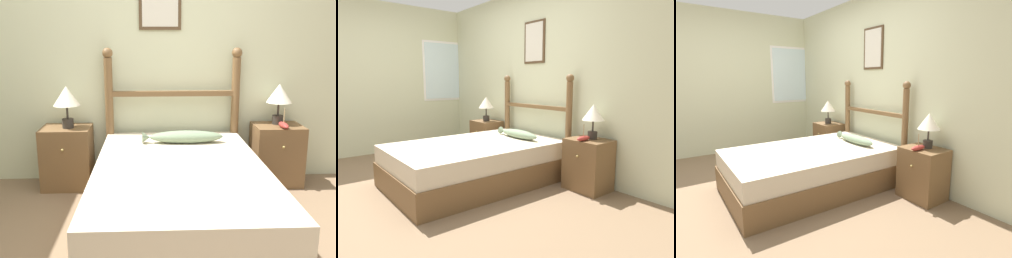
% 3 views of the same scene
% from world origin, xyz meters
% --- Properties ---
extents(wall_back, '(6.40, 0.08, 2.55)m').
position_xyz_m(wall_back, '(0.00, 1.73, 1.28)').
color(wall_back, beige).
rests_on(wall_back, ground_plane).
extents(bed, '(1.31, 2.06, 0.50)m').
position_xyz_m(bed, '(0.22, 0.61, 0.25)').
color(bed, brown).
rests_on(bed, ground_plane).
extents(headboard, '(1.33, 0.10, 1.33)m').
position_xyz_m(headboard, '(0.22, 1.60, 0.72)').
color(headboard, brown).
rests_on(headboard, ground_plane).
extents(nightstand_left, '(0.46, 0.40, 0.59)m').
position_xyz_m(nightstand_left, '(-0.80, 1.48, 0.30)').
color(nightstand_left, brown).
rests_on(nightstand_left, ground_plane).
extents(nightstand_right, '(0.46, 0.40, 0.59)m').
position_xyz_m(nightstand_right, '(1.24, 1.48, 0.30)').
color(nightstand_right, brown).
rests_on(nightstand_right, ground_plane).
extents(table_lamp_left, '(0.24, 0.24, 0.40)m').
position_xyz_m(table_lamp_left, '(-0.78, 1.46, 0.87)').
color(table_lamp_left, '#2D2823').
rests_on(table_lamp_left, nightstand_left).
extents(table_lamp_right, '(0.24, 0.24, 0.40)m').
position_xyz_m(table_lamp_right, '(1.25, 1.53, 0.87)').
color(table_lamp_right, '#2D2823').
rests_on(table_lamp_right, nightstand_right).
extents(model_boat, '(0.07, 0.21, 0.19)m').
position_xyz_m(model_boat, '(1.25, 1.36, 0.62)').
color(model_boat, maroon).
rests_on(model_boat, nightstand_right).
extents(fish_pillow, '(0.73, 0.16, 0.11)m').
position_xyz_m(fish_pillow, '(0.30, 1.22, 0.55)').
color(fish_pillow, gray).
rests_on(fish_pillow, bed).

